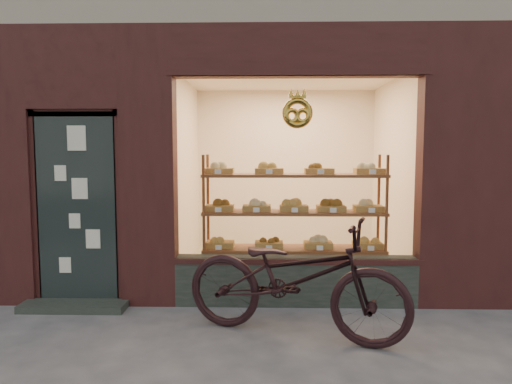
{
  "coord_description": "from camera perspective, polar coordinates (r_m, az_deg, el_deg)",
  "views": [
    {
      "loc": [
        0.12,
        -2.95,
        1.74
      ],
      "look_at": [
        0.0,
        2.0,
        1.3
      ],
      "focal_mm": 32.0,
      "sensor_mm": 36.0,
      "label": 1
    }
  ],
  "objects": [
    {
      "name": "display_shelf",
      "position": [
        5.58,
        4.73,
        -3.92
      ],
      "size": [
        2.2,
        0.45,
        1.7
      ],
      "color": "brown",
      "rests_on": "ground"
    },
    {
      "name": "bicycle",
      "position": [
        4.35,
        4.79,
        -10.62
      ],
      "size": [
        2.27,
        1.41,
        1.13
      ],
      "primitive_type": "imported",
      "rotation": [
        0.0,
        0.0,
        1.23
      ],
      "color": "black",
      "rests_on": "ground"
    }
  ]
}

